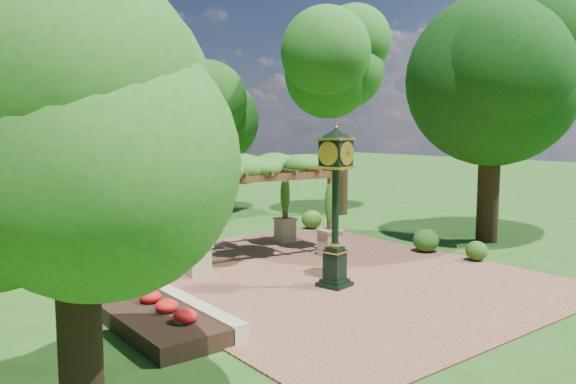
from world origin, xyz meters
TOP-DOWN VIEW (x-y plane):
  - ground at (0.00, 0.00)m, footprint 120.00×120.00m
  - brick_plaza at (0.00, 1.00)m, footprint 10.00×12.00m
  - border_wall at (-4.60, 0.50)m, footprint 0.35×5.00m
  - flower_bed at (-5.50, 0.50)m, footprint 1.50×5.00m
  - pedestal_clock at (-0.56, -0.18)m, footprint 0.97×0.97m
  - pergola at (-0.44, 4.03)m, footprint 5.52×3.78m
  - sundial at (0.43, 8.49)m, footprint 0.71×0.71m
  - shrub_front at (4.79, -0.77)m, footprint 0.67×0.67m
  - shrub_mid at (4.56, 0.98)m, footprint 1.06×1.06m
  - shrub_back at (4.42, 6.61)m, footprint 1.03×1.03m
  - tree_north at (2.99, 13.25)m, footprint 4.01×4.01m
  - tree_east_far at (8.17, 8.93)m, footprint 4.13×4.13m
  - tree_east_near at (7.88, 0.87)m, footprint 5.58×5.58m
  - tree_southwest at (-8.01, -3.47)m, footprint 3.16×3.16m

SIDE VIEW (x-z plane):
  - ground at x=0.00m, z-range 0.00..0.00m
  - brick_plaza at x=0.00m, z-range 0.00..0.04m
  - flower_bed at x=-5.50m, z-range 0.00..0.36m
  - border_wall at x=-4.60m, z-range 0.00..0.40m
  - shrub_front at x=4.79m, z-range 0.04..0.64m
  - shrub_back at x=4.42m, z-range 0.04..0.78m
  - shrub_mid at x=4.56m, z-range 0.04..0.80m
  - sundial at x=0.43m, z-range -0.06..0.94m
  - pedestal_clock at x=-0.56m, z-range 0.41..4.52m
  - pergola at x=-0.44m, z-range 1.06..4.35m
  - tree_southwest at x=-8.01m, z-range 1.08..6.94m
  - tree_north at x=2.99m, z-range 1.35..8.65m
  - tree_east_near at x=7.88m, z-range 1.67..10.58m
  - tree_east_far at x=8.17m, z-range 1.83..11.72m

